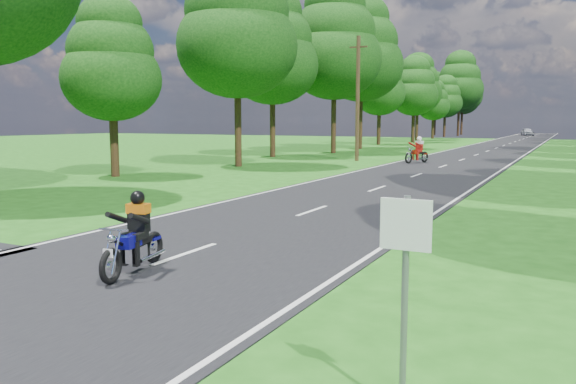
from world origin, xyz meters
The scene contains 9 objects.
ground centered at (0.00, 0.00, 0.00)m, with size 160.00×160.00×0.00m, color #1B5012.
main_road centered at (0.00, 50.00, 0.01)m, with size 7.00×140.00×0.02m, color black.
road_markings centered at (-0.14, 48.13, 0.02)m, with size 7.40×140.00×0.01m.
treeline centered at (1.43, 60.06, 8.25)m, with size 40.00×115.35×14.78m.
telegraph_pole centered at (-6.00, 28.00, 4.07)m, with size 1.20×0.26×8.00m.
road_sign centered at (5.50, -2.01, 1.34)m, with size 0.45×0.07×2.00m.
rider_near_blue centered at (0.06, 0.49, 0.73)m, with size 0.57×1.70×1.42m, color #0D0B7D, non-canonical shape.
rider_far_red centered at (-2.01, 27.85, 0.84)m, with size 0.65×1.96×1.64m, color #9A1C0B, non-canonical shape.
distant_car centered at (-0.82, 97.49, 0.69)m, with size 1.59×3.94×1.34m, color silver.
Camera 1 is at (6.77, -6.73, 2.65)m, focal length 35.00 mm.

